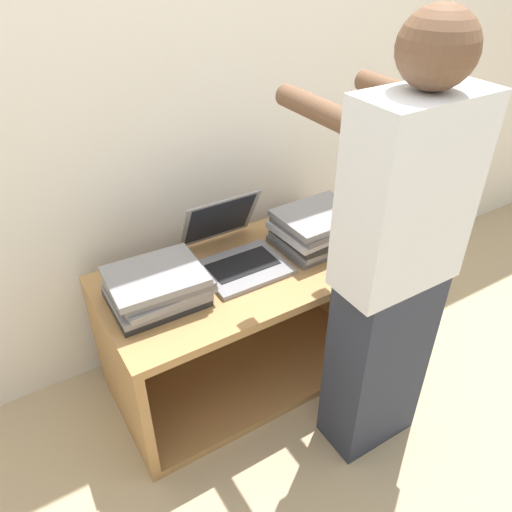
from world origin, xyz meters
The scene contains 7 objects.
ground_plane centered at (0.00, 0.00, 0.00)m, with size 12.00×12.00×0.00m, color tan.
wall_back centered at (0.00, 0.70, 1.20)m, with size 8.00×0.05×2.40m.
cart centered at (0.00, 0.36, 0.29)m, with size 1.15×0.60×0.57m.
laptop_open centered at (0.00, 0.36, 0.63)m, with size 0.33×0.40×0.25m.
laptop_stack_left centered at (-0.36, 0.30, 0.64)m, with size 0.36×0.28×0.13m.
laptop_stack_right centered at (0.36, 0.30, 0.65)m, with size 0.36×0.29×0.16m.
person centered at (0.26, -0.21, 0.79)m, with size 0.40×0.52×1.58m.
Camera 1 is at (-0.80, -1.09, 1.75)m, focal length 35.00 mm.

